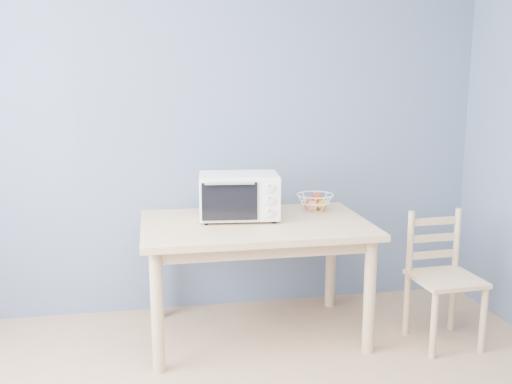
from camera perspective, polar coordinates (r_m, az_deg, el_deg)
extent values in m
cube|color=slate|center=(3.96, -5.65, 6.52)|extent=(4.00, 0.01, 2.60)
cube|color=tan|center=(3.55, -0.08, -3.31)|extent=(1.40, 0.90, 0.04)
cylinder|color=tan|center=(3.26, -9.85, -11.76)|extent=(0.07, 0.07, 0.71)
cylinder|color=tan|center=(3.49, 11.28, -10.24)|extent=(0.07, 0.07, 0.71)
cylinder|color=tan|center=(3.96, -10.02, -7.61)|extent=(0.07, 0.07, 0.71)
cylinder|color=tan|center=(4.15, 7.48, -6.64)|extent=(0.07, 0.07, 0.71)
cube|color=silver|center=(3.59, -1.72, -0.32)|extent=(0.52, 0.38, 0.27)
cube|color=black|center=(3.58, -2.77, -0.38)|extent=(0.34, 0.31, 0.21)
cube|color=black|center=(3.42, -2.66, -0.96)|extent=(0.33, 0.04, 0.23)
cylinder|color=silver|center=(3.38, -2.66, 0.83)|extent=(0.30, 0.04, 0.02)
cube|color=silver|center=(3.44, 1.34, -0.81)|extent=(0.14, 0.02, 0.25)
cylinder|color=black|center=(3.49, -5.00, -3.13)|extent=(0.03, 0.03, 0.02)
cylinder|color=black|center=(3.51, 1.80, -2.99)|extent=(0.03, 0.03, 0.02)
cylinder|color=black|center=(3.73, -5.00, -2.17)|extent=(0.03, 0.03, 0.02)
cylinder|color=black|center=(3.76, 1.36, -2.06)|extent=(0.03, 0.03, 0.02)
cylinder|color=silver|center=(3.41, 1.37, 0.40)|extent=(0.05, 0.02, 0.05)
cylinder|color=silver|center=(3.43, 1.37, -0.86)|extent=(0.05, 0.02, 0.05)
cylinder|color=silver|center=(3.45, 1.36, -2.10)|extent=(0.05, 0.02, 0.05)
torus|color=white|center=(3.83, 5.93, -0.27)|extent=(0.30, 0.30, 0.01)
torus|color=white|center=(3.84, 5.92, -1.04)|extent=(0.24, 0.24, 0.01)
torus|color=white|center=(3.86, 5.90, -1.80)|extent=(0.14, 0.14, 0.01)
sphere|color=red|center=(3.85, 5.39, -1.24)|extent=(0.08, 0.08, 0.08)
sphere|color=orange|center=(3.84, 6.54, -1.31)|extent=(0.07, 0.07, 0.07)
sphere|color=#EC905B|center=(3.89, 5.78, -1.14)|extent=(0.07, 0.07, 0.07)
sphere|color=red|center=(3.83, 6.09, -0.56)|extent=(0.07, 0.07, 0.07)
sphere|color=#EC905B|center=(3.80, 5.66, -1.39)|extent=(0.07, 0.07, 0.07)
cube|color=tan|center=(3.71, 18.46, -8.23)|extent=(0.40, 0.40, 0.03)
cylinder|color=tan|center=(3.58, 17.35, -12.64)|extent=(0.04, 0.04, 0.41)
cylinder|color=tan|center=(3.75, 21.76, -11.83)|extent=(0.04, 0.04, 0.41)
cylinder|color=tan|center=(3.84, 14.84, -10.83)|extent=(0.04, 0.04, 0.41)
cylinder|color=tan|center=(4.00, 19.05, -10.18)|extent=(0.04, 0.04, 0.41)
cylinder|color=tan|center=(3.71, 15.16, -4.95)|extent=(0.04, 0.04, 0.41)
cylinder|color=tan|center=(3.87, 19.44, -4.53)|extent=(0.04, 0.04, 0.41)
cube|color=tan|center=(3.81, 17.27, -5.99)|extent=(0.33, 0.03, 0.05)
cube|color=tan|center=(3.78, 17.37, -4.40)|extent=(0.33, 0.03, 0.05)
cube|color=tan|center=(3.75, 17.46, -2.80)|extent=(0.33, 0.03, 0.05)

